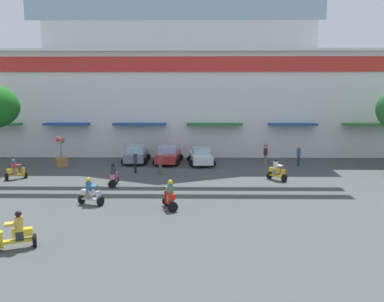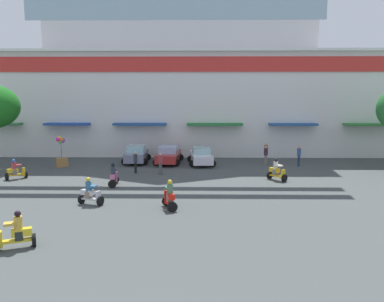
{
  "view_description": "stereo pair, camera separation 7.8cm",
  "coord_description": "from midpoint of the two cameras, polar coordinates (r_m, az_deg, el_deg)",
  "views": [
    {
      "loc": [
        1.75,
        -6.38,
        5.94
      ],
      "look_at": [
        1.4,
        19.63,
        2.15
      ],
      "focal_mm": 36.19,
      "sensor_mm": 36.0,
      "label": 1
    },
    {
      "loc": [
        1.82,
        -6.38,
        5.94
      ],
      "look_at": [
        1.4,
        19.63,
        2.15
      ],
      "focal_mm": 36.19,
      "sensor_mm": 36.0,
      "label": 2
    }
  ],
  "objects": [
    {
      "name": "parked_car_0",
      "position": [
        34.33,
        -8.12,
        -0.46
      ],
      "size": [
        2.34,
        4.14,
        1.52
      ],
      "color": "slate",
      "rests_on": "ground"
    },
    {
      "name": "scooter_rider_5",
      "position": [
        27.71,
        12.46,
        -2.95
      ],
      "size": [
        1.33,
        1.42,
        1.55
      ],
      "color": "black",
      "rests_on": "ground"
    },
    {
      "name": "pedestrian_1",
      "position": [
        34.79,
        10.9,
        -0.01
      ],
      "size": [
        0.46,
        0.46,
        1.75
      ],
      "color": "#6E6D59",
      "rests_on": "ground"
    },
    {
      "name": "pedestrian_3",
      "position": [
        33.55,
        10.89,
        -0.44
      ],
      "size": [
        0.45,
        0.45,
        1.64
      ],
      "color": "#6F665C",
      "rests_on": "ground"
    },
    {
      "name": "ground_plane",
      "position": [
        20.35,
        -4.18,
        -8.71
      ],
      "size": [
        128.0,
        128.0,
        0.0
      ],
      "primitive_type": "plane",
      "color": "#444A49"
    },
    {
      "name": "pedestrian_0",
      "position": [
        33.47,
        15.55,
        -0.48
      ],
      "size": [
        0.34,
        0.34,
        1.75
      ],
      "color": "#1C304E",
      "rests_on": "ground"
    },
    {
      "name": "scooter_rider_9",
      "position": [
        21.87,
        -14.67,
        -6.08
      ],
      "size": [
        1.46,
        0.96,
        1.52
      ],
      "color": "black",
      "rests_on": "ground"
    },
    {
      "name": "scooter_rider_7",
      "position": [
        25.95,
        -11.41,
        -3.69
      ],
      "size": [
        0.61,
        1.5,
        1.55
      ],
      "color": "black",
      "rests_on": "ground"
    },
    {
      "name": "colonial_building",
      "position": [
        43.76,
        -1.43,
        12.63
      ],
      "size": [
        42.22,
        19.73,
        21.49
      ],
      "color": "silver",
      "rests_on": "ground"
    },
    {
      "name": "balloon_vendor_cart",
      "position": [
        33.77,
        -18.63,
        -0.31
      ],
      "size": [
        1.08,
        0.96,
        2.57
      ],
      "color": "#9C6D3A",
      "rests_on": "ground"
    },
    {
      "name": "scooter_rider_4",
      "position": [
        20.39,
        -3.22,
        -6.73
      ],
      "size": [
        0.92,
        1.4,
        1.59
      ],
      "color": "black",
      "rests_on": "ground"
    },
    {
      "name": "parked_car_2",
      "position": [
        33.08,
        1.43,
        -0.73
      ],
      "size": [
        2.48,
        4.11,
        1.5
      ],
      "color": "silver",
      "rests_on": "ground"
    },
    {
      "name": "pedestrian_2",
      "position": [
        29.02,
        -4.61,
        -1.67
      ],
      "size": [
        0.51,
        0.51,
        1.65
      ],
      "color": "#4A514E",
      "rests_on": "ground"
    },
    {
      "name": "scooter_rider_0",
      "position": [
        30.13,
        -24.5,
        -2.69
      ],
      "size": [
        1.41,
        1.33,
        1.46
      ],
      "color": "black",
      "rests_on": "ground"
    },
    {
      "name": "parked_car_1",
      "position": [
        33.8,
        -3.39,
        -0.54
      ],
      "size": [
        2.53,
        4.52,
        1.52
      ],
      "color": "#AC2928",
      "rests_on": "ground"
    },
    {
      "name": "scooter_rider_2",
      "position": [
        16.77,
        -24.38,
        -11.02
      ],
      "size": [
        1.55,
        1.04,
        1.51
      ],
      "color": "black",
      "rests_on": "ground"
    },
    {
      "name": "pedestrian_4",
      "position": [
        29.75,
        -8.26,
        -1.43
      ],
      "size": [
        0.43,
        0.43,
        1.67
      ],
      "color": "black",
      "rests_on": "ground"
    }
  ]
}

